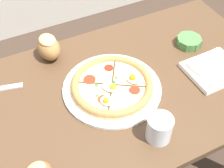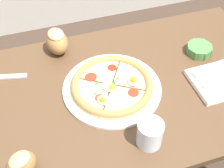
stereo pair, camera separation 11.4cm
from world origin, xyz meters
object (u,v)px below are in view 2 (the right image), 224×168
at_px(dining_table, 129,106).
at_px(ramekin_bowl, 199,49).
at_px(pizza, 112,86).
at_px(bread_piece_near, 57,41).
at_px(napkin_folded, 220,80).
at_px(water_glass, 150,135).
at_px(bread_piece_mid, 22,165).

relative_size(dining_table, ramekin_bowl, 11.10).
distance_m(pizza, bread_piece_near, 0.31).
xyz_separation_m(ramekin_bowl, napkin_folded, (-0.01, -0.18, -0.00)).
height_order(pizza, water_glass, water_glass).
distance_m(ramekin_bowl, bread_piece_mid, 0.82).
bearing_deg(dining_table, water_glass, -96.30).
bearing_deg(pizza, water_glass, -80.19).
distance_m(pizza, water_glass, 0.26).
bearing_deg(bread_piece_near, dining_table, -52.10).
xyz_separation_m(dining_table, ramekin_bowl, (0.34, 0.09, 0.14)).
relative_size(bread_piece_near, bread_piece_mid, 1.06).
bearing_deg(water_glass, pizza, 99.81).
distance_m(napkin_folded, bread_piece_mid, 0.76).
height_order(dining_table, water_glass, water_glass).
distance_m(dining_table, napkin_folded, 0.36).
distance_m(ramekin_bowl, bread_piece_near, 0.59).
xyz_separation_m(pizza, water_glass, (0.04, -0.25, 0.02)).
bearing_deg(napkin_folded, pizza, 167.02).
height_order(napkin_folded, water_glass, water_glass).
relative_size(dining_table, water_glass, 12.83).
xyz_separation_m(pizza, bread_piece_near, (-0.15, 0.27, 0.04)).
height_order(pizza, napkin_folded, pizza).
bearing_deg(bread_piece_near, napkin_folded, -33.76).
bearing_deg(ramekin_bowl, bread_piece_mid, -157.04).
relative_size(bread_piece_mid, water_glass, 1.25).
xyz_separation_m(bread_piece_near, bread_piece_mid, (-0.20, -0.51, -0.01)).
bearing_deg(bread_piece_near, ramekin_bowl, -18.61).
relative_size(pizza, ramekin_bowl, 3.39).
height_order(ramekin_bowl, napkin_folded, same).
distance_m(dining_table, water_glass, 0.29).
height_order(dining_table, ramekin_bowl, ramekin_bowl).
relative_size(ramekin_bowl, napkin_folded, 0.52).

